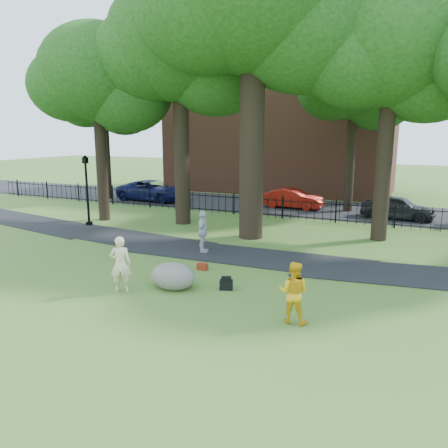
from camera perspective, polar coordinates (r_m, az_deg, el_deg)
The scene contains 17 objects.
ground at distance 14.48m, azimuth -6.63°, elevation -7.70°, with size 120.00×120.00×0.00m, color #446C26.
footpath at distance 17.39m, azimuth 2.88°, elevation -4.26°, with size 36.00×2.60×0.03m, color black.
street at distance 28.95m, azimuth 9.93°, elevation 2.13°, with size 80.00×7.00×0.02m, color black.
iron_fence at distance 25.05m, azimuth 7.64°, elevation 2.08°, with size 44.00×0.04×1.20m.
brick_building at distance 37.35m, azimuth 7.39°, elevation 13.62°, with size 18.00×8.00×12.00m, color brown.
big_tree at distance 20.68m, azimuth 4.38°, elevation 26.75°, with size 10.08×8.61×14.37m.
tree_row at distance 21.36m, azimuth 6.62°, elevation 20.78°, with size 26.82×7.96×12.42m.
woman at distance 13.79m, azimuth -13.36°, elevation -5.12°, with size 0.64×0.42×1.75m, color beige.
man at distance 11.46m, azimuth 9.05°, elevation -8.80°, with size 0.79×0.62×1.63m, color gold.
pedestrian at distance 17.75m, azimuth -2.79°, elevation -1.03°, with size 1.02×0.42×1.73m, color silver.
boulder at distance 13.96m, azimuth -6.69°, elevation -6.58°, with size 1.48×1.12×0.87m, color slate.
lamppost at distance 23.88m, azimuth -17.44°, elevation 4.10°, with size 0.37×0.37×3.70m.
backpack at distance 13.80m, azimuth 0.29°, elevation -7.94°, with size 0.41×0.26×0.31m, color black.
red_bag at distance 15.71m, azimuth -2.84°, elevation -5.58°, with size 0.36×0.23×0.25m, color maroon.
red_sedan at distance 28.47m, azimuth 8.95°, elevation 3.29°, with size 1.34×3.86×1.27m, color maroon.
navy_van at distance 31.73m, azimuth -9.27°, elevation 4.33°, with size 2.42×5.25×1.46m, color #0C1240.
grey_car at distance 26.53m, azimuth 21.75°, elevation 2.04°, with size 1.59×3.96×1.35m, color black.
Camera 1 is at (7.13, -11.63, 4.85)m, focal length 35.00 mm.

